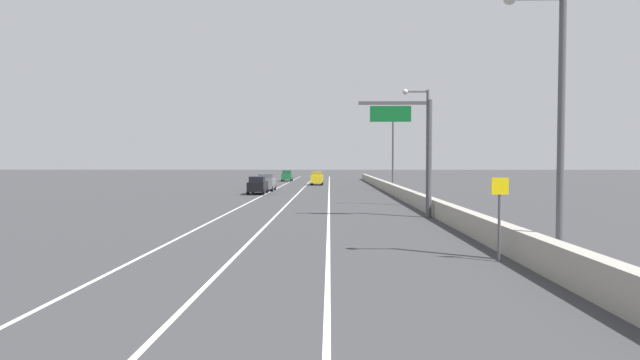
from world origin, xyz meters
TOP-DOWN VIEW (x-y plane):
  - ground_plane at (0.00, 64.00)m, footprint 320.00×320.00m
  - lane_stripe_left at (-5.50, 55.00)m, footprint 0.16×130.00m
  - lane_stripe_center at (-2.00, 55.00)m, footprint 0.16×130.00m
  - lane_stripe_right at (1.50, 55.00)m, footprint 0.16×130.00m
  - jersey_barrier_right at (8.49, 40.00)m, footprint 0.60×120.00m
  - overhead_sign_gantry at (7.15, 27.85)m, footprint 4.68×0.36m
  - speed_advisory_sign at (7.59, 13.28)m, footprint 0.60×0.11m
  - lamp_post_right_near at (9.19, 12.72)m, footprint 2.14×0.44m
  - lamp_post_right_second at (9.07, 36.04)m, footprint 2.14×0.44m
  - lamp_post_right_third at (9.19, 59.36)m, footprint 2.14×0.44m
  - car_black_0 at (-6.37, 51.40)m, footprint 1.90×4.74m
  - car_yellow_1 at (-0.37, 73.70)m, footprint 1.90×4.23m
  - car_gray_2 at (-6.22, 58.00)m, footprint 1.97×4.55m
  - car_green_3 at (-6.24, 89.11)m, footprint 1.81×4.32m

SIDE VIEW (x-z plane):
  - ground_plane at x=0.00m, z-range 0.00..0.00m
  - lane_stripe_left at x=-5.50m, z-range 0.00..0.00m
  - lane_stripe_center at x=-2.00m, z-range 0.00..0.00m
  - lane_stripe_right at x=1.50m, z-range 0.00..0.00m
  - jersey_barrier_right at x=8.49m, z-range 0.00..1.10m
  - car_black_0 at x=-6.37m, z-range 0.00..1.96m
  - car_green_3 at x=-6.24m, z-range -0.01..1.99m
  - car_gray_2 at x=-6.22m, z-range 0.00..2.08m
  - car_yellow_1 at x=-0.37m, z-range -0.01..2.09m
  - speed_advisory_sign at x=7.59m, z-range 0.26..3.26m
  - overhead_sign_gantry at x=7.15m, z-range 0.98..8.48m
  - lamp_post_right_near at x=9.19m, z-range 0.74..10.07m
  - lamp_post_right_second at x=9.07m, z-range 0.74..10.07m
  - lamp_post_right_third at x=9.19m, z-range 0.74..10.07m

